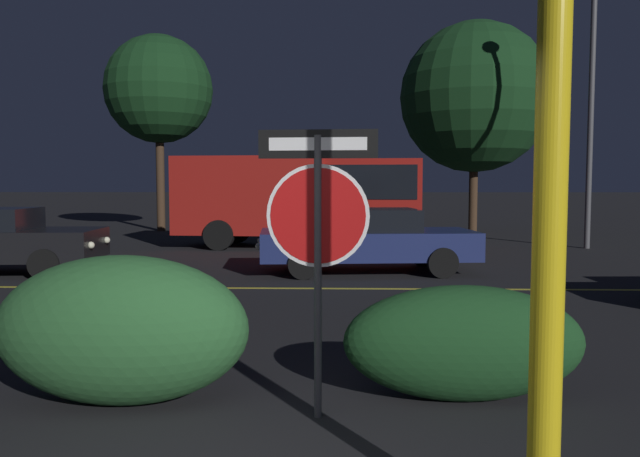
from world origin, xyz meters
The scene contains 10 objects.
road_center_stripe centered at (0.00, 7.72, 0.00)m, with size 32.95×0.12×0.01m, color gold.
stop_sign centered at (0.54, 1.68, 1.60)m, with size 0.92×0.09×2.26m.
yellow_pole_right centered at (1.69, -0.17, 1.68)m, with size 0.16×0.16×3.35m, color yellow.
hedge_bush_1 centered at (-1.11, 1.95, 0.63)m, with size 2.13×1.07×1.25m, color #285B2D.
hedge_bush_2 centered at (1.76, 2.10, 0.49)m, with size 2.04×0.74×0.99m, color #19421E.
passing_car_2 centered at (1.33, 9.78, 0.68)m, with size 4.61×2.28×1.32m.
delivery_truck centered at (-0.25, 14.83, 1.51)m, with size 7.09×2.71×2.61m.
street_lamp centered at (7.79, 14.75, 5.55)m, with size 0.51×0.51×8.33m.
tree_0 centered at (-6.20, 20.93, 5.44)m, with size 4.12×4.12×7.52m.
tree_1 centered at (5.77, 20.42, 5.02)m, with size 5.54×5.54×7.80m.
Camera 1 is at (0.70, -3.13, 1.84)m, focal length 35.00 mm.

